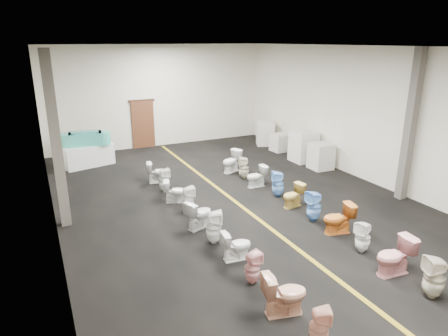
{
  "coord_description": "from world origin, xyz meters",
  "views": [
    {
      "loc": [
        -5.15,
        -9.49,
        4.67
      ],
      "look_at": [
        -0.11,
        1.0,
        0.92
      ],
      "focal_mm": 32.0,
      "sensor_mm": 36.0,
      "label": 1
    }
  ],
  "objects_px": {
    "toilet_right_3": "(395,256)",
    "toilet_right_10": "(244,168)",
    "toilet_right_5": "(338,219)",
    "appliance_crate_c": "(280,143)",
    "toilet_left_6": "(199,214)",
    "toilet_left_2": "(285,294)",
    "display_table": "(87,155)",
    "toilet_left_8": "(175,191)",
    "appliance_crate_b": "(303,146)",
    "toilet_right_7": "(293,196)",
    "toilet_right_8": "(278,184)",
    "toilet_left_7": "(188,200)",
    "toilet_left_9": "(164,180)",
    "appliance_crate_d": "(265,133)",
    "toilet_right_9": "(256,176)",
    "toilet_left_10": "(158,172)",
    "toilet_right_11": "(231,161)",
    "bathtub": "(86,139)",
    "toilet_right_6": "(314,206)",
    "toilet_right_4": "(363,237)",
    "toilet_left_3": "(253,268)",
    "toilet_left_5": "(214,227)",
    "toilet_right_2": "(434,277)",
    "toilet_left_4": "(236,245)"
  },
  "relations": [
    {
      "from": "toilet_right_3",
      "to": "toilet_right_10",
      "type": "distance_m",
      "value": 6.66
    },
    {
      "from": "toilet_right_3",
      "to": "toilet_right_5",
      "type": "bearing_deg",
      "value": 179.03
    },
    {
      "from": "appliance_crate_c",
      "to": "toilet_left_6",
      "type": "relative_size",
      "value": 0.98
    },
    {
      "from": "toilet_left_2",
      "to": "display_table",
      "type": "bearing_deg",
      "value": 22.43
    },
    {
      "from": "toilet_left_8",
      "to": "toilet_right_3",
      "type": "height_order",
      "value": "toilet_right_3"
    },
    {
      "from": "appliance_crate_b",
      "to": "toilet_right_10",
      "type": "relative_size",
      "value": 1.54
    },
    {
      "from": "toilet_right_7",
      "to": "toilet_right_8",
      "type": "relative_size",
      "value": 0.84
    },
    {
      "from": "toilet_left_7",
      "to": "toilet_left_9",
      "type": "relative_size",
      "value": 1.02
    },
    {
      "from": "toilet_right_8",
      "to": "toilet_left_8",
      "type": "bearing_deg",
      "value": -87.33
    },
    {
      "from": "appliance_crate_d",
      "to": "toilet_right_9",
      "type": "relative_size",
      "value": 1.55
    },
    {
      "from": "toilet_left_10",
      "to": "toilet_right_11",
      "type": "bearing_deg",
      "value": -77.08
    },
    {
      "from": "bathtub",
      "to": "toilet_right_6",
      "type": "distance_m",
      "value": 9.23
    },
    {
      "from": "display_table",
      "to": "bathtub",
      "type": "xyz_separation_m",
      "value": [
        -0.0,
        0.0,
        0.66
      ]
    },
    {
      "from": "appliance_crate_b",
      "to": "toilet_right_7",
      "type": "height_order",
      "value": "appliance_crate_b"
    },
    {
      "from": "toilet_right_4",
      "to": "toilet_right_9",
      "type": "relative_size",
      "value": 1.07
    },
    {
      "from": "bathtub",
      "to": "toilet_right_9",
      "type": "bearing_deg",
      "value": -38.98
    },
    {
      "from": "toilet_right_3",
      "to": "appliance_crate_c",
      "type": "bearing_deg",
      "value": 166.04
    },
    {
      "from": "toilet_left_3",
      "to": "toilet_right_3",
      "type": "distance_m",
      "value": 2.97
    },
    {
      "from": "toilet_left_6",
      "to": "toilet_right_5",
      "type": "distance_m",
      "value": 3.53
    },
    {
      "from": "toilet_right_4",
      "to": "display_table",
      "type": "bearing_deg",
      "value": -168.92
    },
    {
      "from": "toilet_right_9",
      "to": "appliance_crate_b",
      "type": "bearing_deg",
      "value": 118.06
    },
    {
      "from": "appliance_crate_d",
      "to": "toilet_left_7",
      "type": "bearing_deg",
      "value": -136.57
    },
    {
      "from": "bathtub",
      "to": "appliance_crate_b",
      "type": "xyz_separation_m",
      "value": [
        7.89,
        -3.17,
        -0.46
      ]
    },
    {
      "from": "toilet_left_5",
      "to": "toilet_left_6",
      "type": "distance_m",
      "value": 0.92
    },
    {
      "from": "toilet_left_6",
      "to": "toilet_right_2",
      "type": "xyz_separation_m",
      "value": [
        2.87,
        -4.66,
        0.04
      ]
    },
    {
      "from": "bathtub",
      "to": "toilet_right_7",
      "type": "xyz_separation_m",
      "value": [
        4.84,
        -6.83,
        -0.72
      ]
    },
    {
      "from": "display_table",
      "to": "toilet_right_4",
      "type": "distance_m",
      "value": 10.8
    },
    {
      "from": "toilet_right_4",
      "to": "toilet_right_5",
      "type": "xyz_separation_m",
      "value": [
        0.14,
        0.99,
        0.01
      ]
    },
    {
      "from": "toilet_left_10",
      "to": "toilet_right_4",
      "type": "relative_size",
      "value": 0.96
    },
    {
      "from": "toilet_right_3",
      "to": "toilet_right_5",
      "type": "xyz_separation_m",
      "value": [
        0.22,
        1.96,
        -0.02
      ]
    },
    {
      "from": "toilet_left_10",
      "to": "toilet_right_3",
      "type": "relative_size",
      "value": 0.88
    },
    {
      "from": "toilet_right_3",
      "to": "toilet_right_4",
      "type": "xyz_separation_m",
      "value": [
        0.08,
        0.98,
        -0.03
      ]
    },
    {
      "from": "display_table",
      "to": "appliance_crate_b",
      "type": "relative_size",
      "value": 1.51
    },
    {
      "from": "toilet_left_3",
      "to": "toilet_left_9",
      "type": "relative_size",
      "value": 0.92
    },
    {
      "from": "appliance_crate_b",
      "to": "toilet_left_8",
      "type": "distance_m",
      "value": 6.32
    },
    {
      "from": "toilet_left_2",
      "to": "toilet_left_9",
      "type": "xyz_separation_m",
      "value": [
        -0.07,
        6.76,
        -0.03
      ]
    },
    {
      "from": "toilet_left_3",
      "to": "toilet_right_4",
      "type": "height_order",
      "value": "toilet_right_4"
    },
    {
      "from": "toilet_left_10",
      "to": "toilet_right_8",
      "type": "distance_m",
      "value": 4.16
    },
    {
      "from": "toilet_left_6",
      "to": "toilet_right_2",
      "type": "height_order",
      "value": "toilet_right_2"
    },
    {
      "from": "toilet_left_6",
      "to": "toilet_left_9",
      "type": "height_order",
      "value": "toilet_left_6"
    },
    {
      "from": "toilet_left_3",
      "to": "toilet_right_8",
      "type": "bearing_deg",
      "value": -44.86
    },
    {
      "from": "toilet_left_10",
      "to": "toilet_right_4",
      "type": "height_order",
      "value": "toilet_right_4"
    },
    {
      "from": "toilet_right_4",
      "to": "toilet_right_6",
      "type": "relative_size",
      "value": 0.89
    },
    {
      "from": "bathtub",
      "to": "toilet_left_10",
      "type": "distance_m",
      "value": 3.68
    },
    {
      "from": "toilet_left_8",
      "to": "toilet_right_6",
      "type": "relative_size",
      "value": 0.8
    },
    {
      "from": "toilet_left_3",
      "to": "toilet_left_6",
      "type": "height_order",
      "value": "toilet_left_6"
    },
    {
      "from": "appliance_crate_c",
      "to": "toilet_left_10",
      "type": "bearing_deg",
      "value": -164.89
    },
    {
      "from": "toilet_left_7",
      "to": "toilet_left_10",
      "type": "xyz_separation_m",
      "value": [
        -0.05,
        2.8,
        -0.02
      ]
    },
    {
      "from": "display_table",
      "to": "toilet_right_9",
      "type": "height_order",
      "value": "display_table"
    },
    {
      "from": "appliance_crate_c",
      "to": "toilet_left_4",
      "type": "relative_size",
      "value": 1.1
    }
  ]
}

